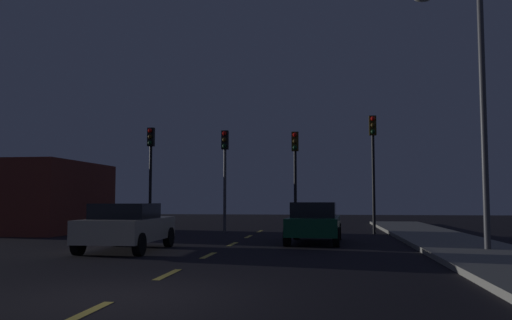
{
  "coord_description": "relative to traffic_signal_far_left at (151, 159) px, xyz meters",
  "views": [
    {
      "loc": [
        3.3,
        -8.23,
        1.55
      ],
      "look_at": [
        0.32,
        13.95,
        3.22
      ],
      "focal_mm": 37.34,
      "sensor_mm": 36.0,
      "label": 1
    }
  ],
  "objects": [
    {
      "name": "traffic_signal_far_left",
      "position": [
        0.0,
        0.0,
        0.0
      ],
      "size": [
        0.32,
        0.38,
        5.03
      ],
      "color": "black",
      "rests_on": "ground_plane"
    },
    {
      "name": "street_lamp_right",
      "position": [
        12.67,
        -8.73,
        1.12
      ],
      "size": [
        1.99,
        0.36,
        7.76
      ],
      "color": "#4C4C51",
      "rests_on": "ground_plane"
    },
    {
      "name": "traffic_signal_center_left",
      "position": [
        3.65,
        -0.0,
        -0.13
      ],
      "size": [
        0.32,
        0.38,
        4.83
      ],
      "color": "#4C4C51",
      "rests_on": "ground_plane"
    },
    {
      "name": "lane_stripe_sixth",
      "position": [
        5.16,
        1.33,
        -3.51
      ],
      "size": [
        0.16,
        1.6,
        0.01
      ],
      "primitive_type": "cube",
      "color": "#EACC4C",
      "rests_on": "ground_plane"
    },
    {
      "name": "storefront_left",
      "position": [
        -4.99,
        -0.75,
        -1.85
      ],
      "size": [
        4.3,
        6.77,
        3.32
      ],
      "primitive_type": "cube",
      "color": "maroon",
      "rests_on": "ground_plane"
    },
    {
      "name": "ground_plane",
      "position": [
        5.16,
        -9.47,
        -3.52
      ],
      "size": [
        80.0,
        80.0,
        0.0
      ],
      "primitive_type": "plane",
      "color": "black"
    },
    {
      "name": "car_adjacent_lane",
      "position": [
        2.4,
        -9.1,
        -2.77
      ],
      "size": [
        2.04,
        4.05,
        1.44
      ],
      "color": "beige",
      "rests_on": "ground_plane"
    },
    {
      "name": "traffic_signal_center_right",
      "position": [
        6.99,
        -0.0,
        -0.21
      ],
      "size": [
        0.32,
        0.38,
        4.71
      ],
      "color": "black",
      "rests_on": "ground_plane"
    },
    {
      "name": "car_stopped_ahead",
      "position": [
        7.99,
        -5.42,
        -2.77
      ],
      "size": [
        1.99,
        4.37,
        1.46
      ],
      "color": "#0F4C2D",
      "rests_on": "ground_plane"
    },
    {
      "name": "lane_stripe_fourth",
      "position": [
        5.16,
        -6.27,
        -3.51
      ],
      "size": [
        0.16,
        1.6,
        0.01
      ],
      "primitive_type": "cube",
      "color": "#EACC4C",
      "rests_on": "ground_plane"
    },
    {
      "name": "traffic_signal_far_right",
      "position": [
        10.55,
        0.0,
        0.23
      ],
      "size": [
        0.32,
        0.38,
        5.39
      ],
      "color": "black",
      "rests_on": "ground_plane"
    },
    {
      "name": "lane_stripe_nearest",
      "position": [
        5.16,
        -17.67,
        -3.51
      ],
      "size": [
        0.16,
        1.6,
        0.01
      ],
      "primitive_type": "cube",
      "color": "#EACC4C",
      "rests_on": "ground_plane"
    },
    {
      "name": "lane_stripe_second",
      "position": [
        5.16,
        -13.87,
        -3.51
      ],
      "size": [
        0.16,
        1.6,
        0.01
      ],
      "primitive_type": "cube",
      "color": "#EACC4C",
      "rests_on": "ground_plane"
    },
    {
      "name": "lane_stripe_fifth",
      "position": [
        5.16,
        -2.47,
        -3.51
      ],
      "size": [
        0.16,
        1.6,
        0.01
      ],
      "primitive_type": "cube",
      "color": "#EACC4C",
      "rests_on": "ground_plane"
    },
    {
      "name": "sidewalk_curb_right",
      "position": [
        12.66,
        -9.47,
        -3.44
      ],
      "size": [
        3.0,
        40.0,
        0.15
      ],
      "primitive_type": "cube",
      "color": "gray",
      "rests_on": "ground_plane"
    },
    {
      "name": "lane_stripe_third",
      "position": [
        5.16,
        -10.07,
        -3.51
      ],
      "size": [
        0.16,
        1.6,
        0.01
      ],
      "primitive_type": "cube",
      "color": "#EACC4C",
      "rests_on": "ground_plane"
    }
  ]
}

